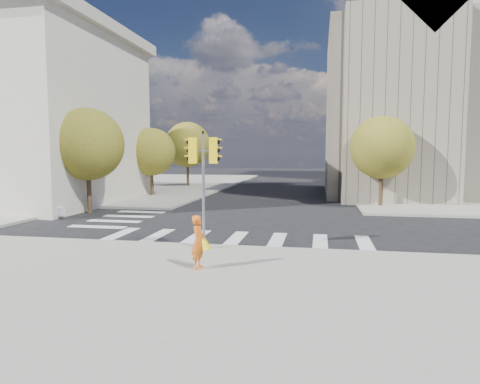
# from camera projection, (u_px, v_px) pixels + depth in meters

# --- Properties ---
(ground) EXTENTS (160.00, 160.00, 0.00)m
(ground) POSITION_uv_depth(u_px,v_px,m) (246.00, 230.00, 20.54)
(ground) COLOR black
(ground) RESTS_ON ground
(sidewalk_near) EXTENTS (30.00, 14.00, 0.15)m
(sidewalk_near) POSITION_uv_depth(u_px,v_px,m) (165.00, 313.00, 9.77)
(sidewalk_near) COLOR gray
(sidewalk_near) RESTS_ON ground
(sidewalk_far_left) EXTENTS (28.00, 40.00, 0.15)m
(sidewalk_far_left) POSITION_uv_depth(u_px,v_px,m) (115.00, 184.00, 49.64)
(sidewalk_far_left) COLOR gray
(sidewalk_far_left) RESTS_ON ground
(civic_building) EXTENTS (26.00, 16.00, 19.39)m
(civic_building) POSITION_uv_depth(u_px,v_px,m) (469.00, 110.00, 35.72)
(civic_building) COLOR gray
(civic_building) RESTS_ON ground
(office_tower) EXTENTS (20.00, 18.00, 30.00)m
(office_tower) POSITION_uv_depth(u_px,v_px,m) (465.00, 66.00, 56.21)
(office_tower) COLOR #9EA0A3
(office_tower) RESTS_ON ground
(tree_lw_near) EXTENTS (4.40, 4.40, 6.41)m
(tree_lw_near) POSITION_uv_depth(u_px,v_px,m) (88.00, 145.00, 25.99)
(tree_lw_near) COLOR #382616
(tree_lw_near) RESTS_ON ground
(tree_lw_mid) EXTENTS (4.00, 4.00, 5.77)m
(tree_lw_mid) POSITION_uv_depth(u_px,v_px,m) (151.00, 152.00, 35.81)
(tree_lw_mid) COLOR #382616
(tree_lw_mid) RESTS_ON ground
(tree_lw_far) EXTENTS (4.80, 4.80, 6.95)m
(tree_lw_far) POSITION_uv_depth(u_px,v_px,m) (188.00, 145.00, 45.53)
(tree_lw_far) COLOR #382616
(tree_lw_far) RESTS_ON ground
(tree_re_near) EXTENTS (4.20, 4.20, 6.16)m
(tree_re_near) POSITION_uv_depth(u_px,v_px,m) (382.00, 147.00, 28.57)
(tree_re_near) COLOR #382616
(tree_re_near) RESTS_ON ground
(tree_re_mid) EXTENTS (4.60, 4.60, 6.66)m
(tree_re_mid) POSITION_uv_depth(u_px,v_px,m) (364.00, 146.00, 40.29)
(tree_re_mid) COLOR #382616
(tree_re_mid) RESTS_ON ground
(tree_re_far) EXTENTS (4.00, 4.00, 5.88)m
(tree_re_far) POSITION_uv_depth(u_px,v_px,m) (354.00, 151.00, 52.08)
(tree_re_far) COLOR #382616
(tree_re_far) RESTS_ON ground
(lamp_near) EXTENTS (0.35, 0.18, 8.11)m
(lamp_near) POSITION_uv_depth(u_px,v_px,m) (382.00, 141.00, 32.35)
(lamp_near) COLOR black
(lamp_near) RESTS_ON sidewalk_far_right
(lamp_far) EXTENTS (0.35, 0.18, 8.11)m
(lamp_far) POSITION_uv_depth(u_px,v_px,m) (363.00, 144.00, 46.05)
(lamp_far) COLOR black
(lamp_far) RESTS_ON sidewalk_far_right
(traffic_signal) EXTENTS (1.08, 0.56, 4.36)m
(traffic_signal) POSITION_uv_depth(u_px,v_px,m) (204.00, 200.00, 15.78)
(traffic_signal) COLOR yellow
(traffic_signal) RESTS_ON sidewalk_near
(photographer) EXTENTS (0.41, 0.62, 1.67)m
(photographer) POSITION_uv_depth(u_px,v_px,m) (198.00, 242.00, 13.15)
(photographer) COLOR #DA5D14
(photographer) RESTS_ON sidewalk_near
(planter_wall) EXTENTS (5.76, 2.47, 0.50)m
(planter_wall) POSITION_uv_depth(u_px,v_px,m) (30.00, 208.00, 25.59)
(planter_wall) COLOR silver
(planter_wall) RESTS_ON sidewalk_left_near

